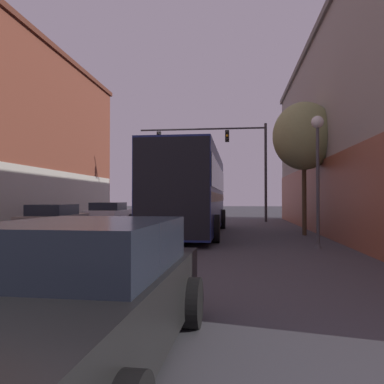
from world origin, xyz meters
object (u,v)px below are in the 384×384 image
at_px(hatchback_foreground, 77,297).
at_px(parked_car_left_mid, 109,214).
at_px(street_tree_near, 304,136).
at_px(bus, 191,189).
at_px(traffic_signal_gantry, 227,151).
at_px(street_lamp, 318,159).
at_px(parked_car_left_far, 55,220).

height_order(hatchback_foreground, parked_car_left_mid, parked_car_left_mid).
xyz_separation_m(hatchback_foreground, street_tree_near, (4.40, 13.11, 3.60)).
bearing_deg(hatchback_foreground, street_tree_near, -16.71).
xyz_separation_m(bus, traffic_signal_gantry, (1.41, 9.33, 2.89)).
bearing_deg(street_lamp, parked_car_left_far, 161.71).
xyz_separation_m(hatchback_foreground, parked_car_left_far, (-6.44, 12.32, -0.01)).
relative_size(hatchback_foreground, traffic_signal_gantry, 0.47).
bearing_deg(parked_car_left_far, street_tree_near, -89.79).
height_order(bus, traffic_signal_gantry, traffic_signal_gantry).
distance_m(parked_car_left_mid, street_lamp, 14.16).
bearing_deg(street_tree_near, traffic_signal_gantry, 110.58).
relative_size(parked_car_left_far, street_tree_near, 0.79).
bearing_deg(street_tree_near, hatchback_foreground, -108.54).
bearing_deg(hatchback_foreground, traffic_signal_gantry, -0.55).
height_order(parked_car_left_far, street_tree_near, street_tree_near).
height_order(street_lamp, street_tree_near, street_tree_near).
relative_size(bus, street_tree_near, 1.78).
xyz_separation_m(hatchback_foreground, traffic_signal_gantry, (0.93, 22.36, 4.23)).
distance_m(parked_car_left_far, street_lamp, 11.27).
xyz_separation_m(bus, parked_car_left_far, (-5.96, -0.71, -1.35)).
distance_m(hatchback_foreground, parked_car_left_mid, 19.45).
bearing_deg(street_lamp, bus, 137.35).
height_order(bus, parked_car_left_far, bus).
distance_m(bus, traffic_signal_gantry, 9.87).
bearing_deg(hatchback_foreground, street_lamp, -22.82).
xyz_separation_m(bus, hatchback_foreground, (0.48, -13.03, -1.34)).
bearing_deg(parked_car_left_far, parked_car_left_mid, -7.23).
height_order(parked_car_left_mid, street_tree_near, street_tree_near).
xyz_separation_m(bus, parked_car_left_mid, (-5.61, 5.45, -1.34)).
bearing_deg(traffic_signal_gantry, hatchback_foreground, -92.38).
relative_size(street_lamp, street_tree_near, 0.73).
bearing_deg(traffic_signal_gantry, street_tree_near, -69.42).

